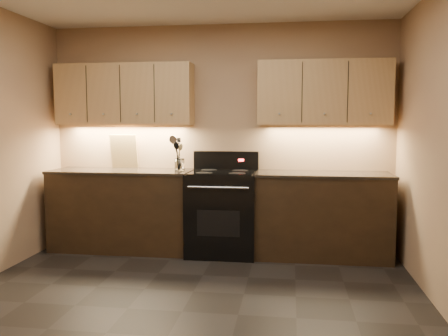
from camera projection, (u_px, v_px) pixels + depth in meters
The scene contains 15 objects.
floor at pixel (182, 312), 3.72m from camera, with size 4.00×4.00×0.00m, color black.
wall_back at pixel (220, 137), 5.56m from camera, with size 4.00×0.04×2.60m, color tan.
counter_left at pixel (123, 210), 5.50m from camera, with size 1.62×0.62×0.93m.
counter_right at pixel (322, 215), 5.18m from camera, with size 1.46×0.62×0.93m.
stove at pixel (223, 211), 5.32m from camera, with size 0.76×0.68×1.14m.
upper_cab_left at pixel (125, 94), 5.52m from camera, with size 1.60×0.30×0.70m, color tan.
upper_cab_right at pixel (324, 93), 5.20m from camera, with size 1.44×0.30×0.70m, color tan.
outlet_plate at pixel (114, 152), 5.76m from camera, with size 0.09×0.01×0.12m, color #B2B5BA.
utensil_crock at pixel (180, 165), 5.37m from camera, with size 0.13×0.13×0.14m.
cutting_board at pixel (124, 151), 5.69m from camera, with size 0.32×0.02×0.41m, color tan.
wooden_spoon at pixel (176, 157), 5.35m from camera, with size 0.06×0.06×0.29m, color tan, non-canonical shape.
black_spoon at pixel (179, 155), 5.37m from camera, with size 0.06×0.06×0.32m, color black, non-canonical shape.
black_turner at pixel (180, 153), 5.35m from camera, with size 0.08×0.08×0.37m, color black, non-canonical shape.
steel_spatula at pixel (181, 153), 5.38m from camera, with size 0.08×0.08×0.36m, color silver, non-canonical shape.
steel_skimmer at pixel (182, 153), 5.35m from camera, with size 0.09×0.09×0.38m, color silver, non-canonical shape.
Camera 1 is at (0.83, -3.51, 1.49)m, focal length 38.00 mm.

